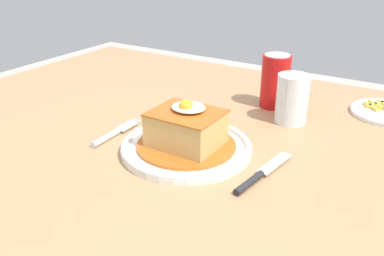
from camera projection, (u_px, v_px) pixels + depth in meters
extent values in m
cube|color=#A87F56|center=(190.00, 140.00, 0.86)|extent=(1.30, 0.96, 0.04)
cylinder|color=#A87F56|center=(120.00, 153.00, 1.60)|extent=(0.07, 0.07, 0.70)
cylinder|color=white|center=(186.00, 149.00, 0.77)|extent=(0.24, 0.24, 0.01)
torus|color=white|center=(186.00, 145.00, 0.77)|extent=(0.24, 0.24, 0.01)
cylinder|color=#B75B1E|center=(186.00, 145.00, 0.77)|extent=(0.18, 0.18, 0.01)
cube|color=tan|center=(186.00, 129.00, 0.76)|extent=(0.12, 0.10, 0.06)
cube|color=#B75B1E|center=(186.00, 113.00, 0.74)|extent=(0.12, 0.10, 0.00)
ellipsoid|color=white|center=(188.00, 107.00, 0.75)|extent=(0.06, 0.06, 0.01)
sphere|color=yellow|center=(186.00, 107.00, 0.74)|extent=(0.03, 0.03, 0.03)
cylinder|color=silver|center=(106.00, 138.00, 0.81)|extent=(0.01, 0.08, 0.01)
cube|color=silver|center=(126.00, 126.00, 0.87)|extent=(0.02, 0.05, 0.00)
cylinder|color=silver|center=(137.00, 123.00, 0.88)|extent=(0.00, 0.03, 0.00)
cylinder|color=silver|center=(134.00, 122.00, 0.88)|extent=(0.00, 0.03, 0.00)
cylinder|color=silver|center=(131.00, 121.00, 0.89)|extent=(0.00, 0.03, 0.00)
cylinder|color=#262628|center=(249.00, 183.00, 0.66)|extent=(0.02, 0.08, 0.01)
cube|color=silver|center=(275.00, 163.00, 0.72)|extent=(0.03, 0.09, 0.00)
cylinder|color=red|center=(275.00, 81.00, 0.96)|extent=(0.07, 0.07, 0.12)
cylinder|color=silver|center=(278.00, 55.00, 0.94)|extent=(0.06, 0.06, 0.00)
cylinder|color=silver|center=(291.00, 109.00, 0.89)|extent=(0.06, 0.06, 0.06)
cylinder|color=silver|center=(292.00, 99.00, 0.88)|extent=(0.07, 0.07, 0.10)
cube|color=#EAC64C|center=(371.00, 106.00, 0.95)|extent=(0.04, 0.04, 0.01)
cube|color=#EAC64C|center=(376.00, 105.00, 0.96)|extent=(0.04, 0.04, 0.01)
cube|color=#EAC64C|center=(376.00, 104.00, 0.96)|extent=(0.04, 0.06, 0.01)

